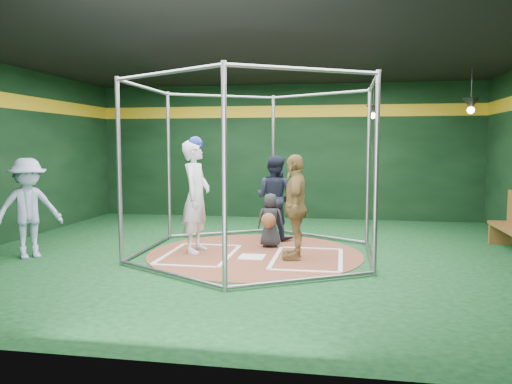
# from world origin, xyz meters

# --- Properties ---
(room_shell) EXTENTS (10.10, 9.10, 3.53)m
(room_shell) POSITION_xyz_m (0.00, 0.01, 1.75)
(room_shell) COLOR #0B3315
(room_shell) RESTS_ON ground
(clay_disc) EXTENTS (3.80, 3.80, 0.01)m
(clay_disc) POSITION_xyz_m (0.00, 0.00, 0.01)
(clay_disc) COLOR brown
(clay_disc) RESTS_ON ground
(home_plate) EXTENTS (0.43, 0.43, 0.01)m
(home_plate) POSITION_xyz_m (0.00, -0.30, 0.02)
(home_plate) COLOR white
(home_plate) RESTS_ON clay_disc
(batter_box_left) EXTENTS (1.17, 1.77, 0.01)m
(batter_box_left) POSITION_xyz_m (-0.95, -0.25, 0.02)
(batter_box_left) COLOR white
(batter_box_left) RESTS_ON clay_disc
(batter_box_right) EXTENTS (1.17, 1.77, 0.01)m
(batter_box_right) POSITION_xyz_m (0.95, -0.25, 0.02)
(batter_box_right) COLOR white
(batter_box_right) RESTS_ON clay_disc
(batting_cage) EXTENTS (4.05, 4.67, 3.00)m
(batting_cage) POSITION_xyz_m (-0.00, -0.00, 1.50)
(batting_cage) COLOR gray
(batting_cage) RESTS_ON ground
(pendant_lamp_near) EXTENTS (0.34, 0.34, 0.90)m
(pendant_lamp_near) POSITION_xyz_m (2.20, 3.60, 2.74)
(pendant_lamp_near) COLOR black
(pendant_lamp_near) RESTS_ON room_shell
(pendant_lamp_far) EXTENTS (0.34, 0.34, 0.90)m
(pendant_lamp_far) POSITION_xyz_m (4.00, 2.00, 2.74)
(pendant_lamp_far) COLOR black
(pendant_lamp_far) RESTS_ON room_shell
(batter_figure) EXTENTS (0.52, 0.75, 2.07)m
(batter_figure) POSITION_xyz_m (-1.06, -0.04, 1.04)
(batter_figure) COLOR silver
(batter_figure) RESTS_ON clay_disc
(visitor_leopard) EXTENTS (0.50, 1.06, 1.77)m
(visitor_leopard) POSITION_xyz_m (0.73, -0.26, 0.89)
(visitor_leopard) COLOR #AD8B4A
(visitor_leopard) RESTS_ON clay_disc
(catcher_figure) EXTENTS (0.52, 0.57, 1.02)m
(catcher_figure) POSITION_xyz_m (0.18, 0.60, 0.52)
(catcher_figure) COLOR black
(catcher_figure) RESTS_ON clay_disc
(umpire) EXTENTS (1.02, 0.92, 1.71)m
(umpire) POSITION_xyz_m (0.16, 1.42, 0.87)
(umpire) COLOR black
(umpire) RESTS_ON clay_disc
(bystander_blue) EXTENTS (1.22, 1.24, 1.71)m
(bystander_blue) POSITION_xyz_m (-3.78, -0.92, 0.86)
(bystander_blue) COLOR #93A2C3
(bystander_blue) RESTS_ON ground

